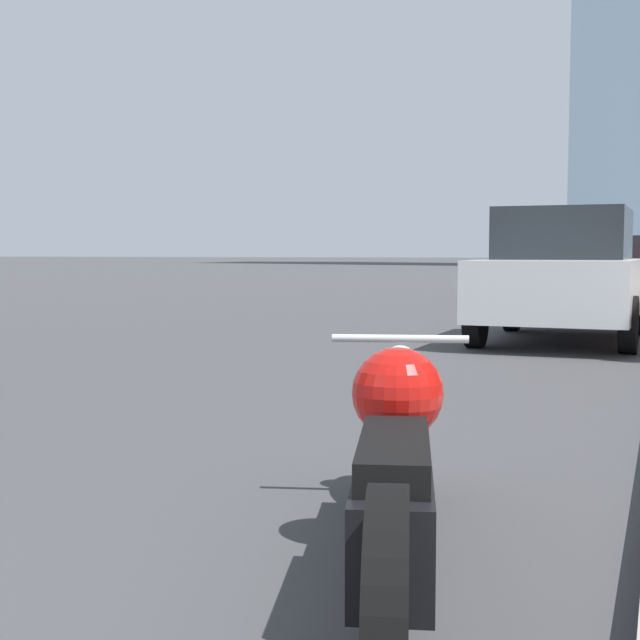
{
  "coord_description": "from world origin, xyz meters",
  "views": [
    {
      "loc": [
        3.9,
        0.24,
        1.17
      ],
      "look_at": [
        1.4,
        6.63,
        0.65
      ],
      "focal_mm": 50.0,
      "sensor_mm": 36.0,
      "label": 1
    }
  ],
  "objects_px": {
    "parked_car_white": "(564,275)",
    "parked_car_red": "(611,267)",
    "parked_car_green": "(632,260)",
    "motorcycle": "(396,468)"
  },
  "relations": [
    {
      "from": "parked_car_white",
      "to": "parked_car_red",
      "type": "xyz_separation_m",
      "value": [
        -0.12,
        12.45,
        -0.08
      ]
    },
    {
      "from": "parked_car_green",
      "to": "parked_car_red",
      "type": "bearing_deg",
      "value": -93.02
    },
    {
      "from": "motorcycle",
      "to": "parked_car_red",
      "type": "relative_size",
      "value": 0.69
    },
    {
      "from": "motorcycle",
      "to": "parked_car_red",
      "type": "bearing_deg",
      "value": 75.87
    },
    {
      "from": "parked_car_red",
      "to": "parked_car_green",
      "type": "bearing_deg",
      "value": 88.65
    },
    {
      "from": "motorcycle",
      "to": "parked_car_green",
      "type": "distance_m",
      "value": 33.63
    },
    {
      "from": "parked_car_white",
      "to": "parked_car_red",
      "type": "distance_m",
      "value": 12.45
    },
    {
      "from": "motorcycle",
      "to": "parked_car_green",
      "type": "bearing_deg",
      "value": 75.27
    },
    {
      "from": "parked_car_red",
      "to": "motorcycle",
      "type": "bearing_deg",
      "value": -89.67
    },
    {
      "from": "parked_car_white",
      "to": "parked_car_red",
      "type": "bearing_deg",
      "value": 91.43
    }
  ]
}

